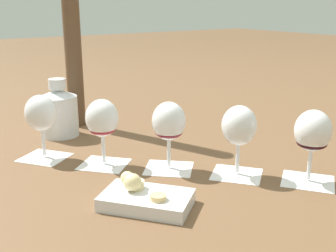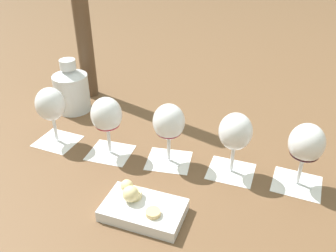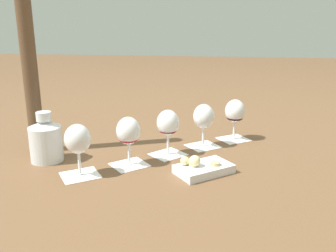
% 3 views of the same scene
% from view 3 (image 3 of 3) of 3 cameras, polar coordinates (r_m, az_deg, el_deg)
% --- Properties ---
extents(ground_plane, '(8.00, 8.00, 0.00)m').
position_cam_3_polar(ground_plane, '(1.27, 0.00, -4.60)').
color(ground_plane, brown).
extents(tasting_card_0, '(0.15, 0.15, 0.00)m').
position_cam_3_polar(tasting_card_0, '(1.13, -13.89, -7.64)').
color(tasting_card_0, white).
rests_on(tasting_card_0, ground_plane).
extents(tasting_card_1, '(0.15, 0.15, 0.00)m').
position_cam_3_polar(tasting_card_1, '(1.18, -6.20, -6.18)').
color(tasting_card_1, white).
rests_on(tasting_card_1, ground_plane).
extents(tasting_card_2, '(0.15, 0.15, 0.00)m').
position_cam_3_polar(tasting_card_2, '(1.27, -0.02, -4.51)').
color(tasting_card_2, white).
rests_on(tasting_card_2, ground_plane).
extents(tasting_card_3, '(0.15, 0.15, 0.00)m').
position_cam_3_polar(tasting_card_3, '(1.36, 5.62, -3.20)').
color(tasting_card_3, white).
rests_on(tasting_card_3, ground_plane).
extents(tasting_card_4, '(0.15, 0.15, 0.00)m').
position_cam_3_polar(tasting_card_4, '(1.45, 10.47, -2.07)').
color(tasting_card_4, white).
rests_on(tasting_card_4, ground_plane).
extents(wine_glass_0, '(0.08, 0.08, 0.16)m').
position_cam_3_polar(wine_glass_0, '(1.09, -14.27, -2.44)').
color(wine_glass_0, white).
rests_on(wine_glass_0, tasting_card_0).
extents(wine_glass_1, '(0.08, 0.08, 0.16)m').
position_cam_3_polar(wine_glass_1, '(1.15, -6.36, -1.17)').
color(wine_glass_1, white).
rests_on(wine_glass_1, tasting_card_1).
extents(wine_glass_2, '(0.08, 0.08, 0.16)m').
position_cam_3_polar(wine_glass_2, '(1.23, -0.02, 0.18)').
color(wine_glass_2, white).
rests_on(wine_glass_2, tasting_card_2).
extents(wine_glass_3, '(0.08, 0.08, 0.16)m').
position_cam_3_polar(wine_glass_3, '(1.32, 5.75, 1.22)').
color(wine_glass_3, white).
rests_on(wine_glass_3, tasting_card_3).
extents(wine_glass_4, '(0.08, 0.08, 0.16)m').
position_cam_3_polar(wine_glass_4, '(1.42, 10.69, 2.07)').
color(wine_glass_4, white).
rests_on(wine_glass_4, tasting_card_4).
extents(ceramic_vase, '(0.11, 0.11, 0.17)m').
position_cam_3_polar(ceramic_vase, '(1.26, -19.00, -2.12)').
color(ceramic_vase, silver).
rests_on(ceramic_vase, ground_plane).
extents(snack_dish, '(0.19, 0.20, 0.06)m').
position_cam_3_polar(snack_dish, '(1.11, 5.51, -6.69)').
color(snack_dish, silver).
rests_on(snack_dish, ground_plane).
extents(umbrella_pole, '(0.05, 0.05, 0.71)m').
position_cam_3_polar(umbrella_pole, '(1.32, -21.53, 10.90)').
color(umbrella_pole, brown).
rests_on(umbrella_pole, ground_plane).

